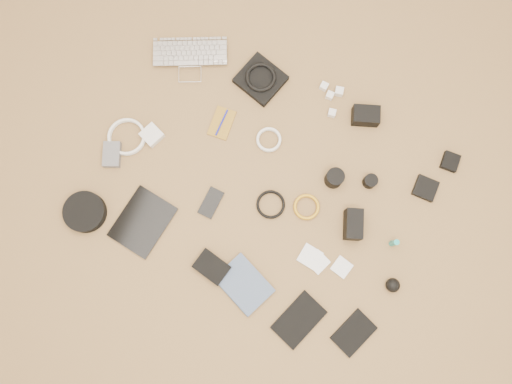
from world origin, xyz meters
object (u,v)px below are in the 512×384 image
at_px(dslr_camera, 366,116).
at_px(tablet, 143,222).
at_px(paperback, 230,298).
at_px(headphone_case, 85,212).
at_px(laptop, 190,63).
at_px(phone, 211,203).

bearing_deg(dslr_camera, tablet, -150.38).
bearing_deg(dslr_camera, paperback, -123.06).
bearing_deg(headphone_case, paperback, -6.90).
height_order(dslr_camera, tablet, dslr_camera).
relative_size(laptop, phone, 2.62).
relative_size(dslr_camera, paperback, 0.54).
bearing_deg(paperback, phone, 59.18).
relative_size(dslr_camera, headphone_case, 0.66).
bearing_deg(phone, tablet, -137.77).
distance_m(tablet, phone, 0.29).
bearing_deg(phone, dslr_camera, 55.79).
height_order(tablet, paperback, paperback).
xyz_separation_m(laptop, headphone_case, (-0.12, -0.77, 0.01)).
bearing_deg(headphone_case, laptop, 80.81).
bearing_deg(phone, headphone_case, -149.13).
height_order(laptop, phone, laptop).
bearing_deg(laptop, dslr_camera, -19.53).
bearing_deg(headphone_case, dslr_camera, 42.43).
height_order(laptop, paperback, laptop).
xyz_separation_m(phone, paperback, (0.23, -0.32, 0.01)).
height_order(dslr_camera, paperback, dslr_camera).
bearing_deg(headphone_case, phone, 27.65).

